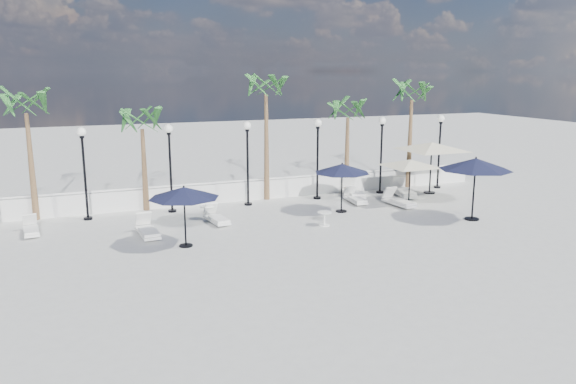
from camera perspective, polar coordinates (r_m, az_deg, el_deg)
name	(u,v)px	position (r m, az deg, el deg)	size (l,w,h in m)	color
ground	(304,244)	(20.11, 1.64, -5.34)	(100.00, 100.00, 0.00)	#ACABA6
balustrade	(242,191)	(26.81, -4.73, 0.11)	(26.00, 0.30, 1.01)	silver
lamppost_1	(84,160)	(24.36, -20.05, 3.03)	(0.36, 0.36, 3.84)	black
lamppost_2	(170,156)	(24.70, -11.91, 3.63)	(0.36, 0.36, 3.84)	black
lamppost_3	(247,152)	(25.52, -4.14, 4.12)	(0.36, 0.36, 3.84)	black
lamppost_4	(318,148)	(26.78, 3.03, 4.52)	(0.36, 0.36, 3.84)	black
lamppost_5	(381,144)	(28.42, 9.48, 4.81)	(0.36, 0.36, 3.84)	black
lamppost_6	(440,141)	(30.37, 15.16, 5.02)	(0.36, 0.36, 3.84)	black
palm_0	(26,110)	(24.97, -25.08, 7.56)	(2.60, 2.60, 5.50)	brown
palm_1	(142,126)	(25.19, -14.61, 6.55)	(2.60, 2.60, 4.70)	brown
palm_2	(266,92)	(26.43, -2.25, 10.14)	(2.60, 2.60, 6.10)	brown
palm_3	(348,115)	(28.23, 6.10, 7.83)	(2.60, 2.60, 4.90)	brown
palm_4	(412,97)	(30.08, 12.47, 9.37)	(2.60, 2.60, 5.70)	brown
lounger_1	(31,229)	(23.36, -24.65, -3.46)	(0.66, 1.66, 0.61)	silver
lounger_2	(148,230)	(21.63, -14.07, -3.79)	(0.73, 1.93, 0.71)	silver
lounger_3	(217,218)	(23.00, -7.27, -2.62)	(0.76, 1.78, 0.65)	silver
lounger_4	(355,198)	(26.46, 6.84, -0.66)	(0.69, 1.74, 0.64)	silver
lounger_5	(353,191)	(27.71, 6.58, 0.05)	(1.13, 2.27, 0.81)	silver
lounger_6	(399,201)	(26.15, 11.21, -0.91)	(0.80, 1.93, 0.70)	silver
lounger_7	(403,191)	(28.27, 11.62, 0.12)	(1.16, 2.25, 0.80)	silver
side_table_1	(207,211)	(23.57, -8.19, -1.95)	(0.60, 0.60, 0.58)	silver
side_table_2	(324,217)	(22.46, 3.73, -2.59)	(0.58, 0.58, 0.56)	silver
parasol_navy_left	(184,193)	(19.73, -10.53, -0.09)	(2.48, 2.48, 2.19)	black
parasol_navy_mid	(342,169)	(24.40, 5.52, 2.37)	(2.44, 2.44, 2.19)	black
parasol_navy_right	(476,164)	(24.14, 18.52, 2.67)	(2.96, 2.96, 2.65)	black
parasol_cream_sq_a	(432,143)	(28.90, 14.43, 4.88)	(5.66, 5.66, 2.78)	black
parasol_cream_sq_b	(411,160)	(26.41, 12.35, 3.21)	(4.46, 4.46, 2.24)	black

